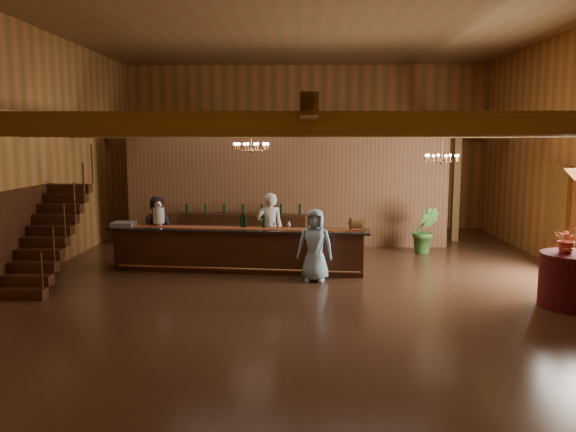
{
  "coord_description": "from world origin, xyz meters",
  "views": [
    {
      "loc": [
        -0.06,
        -12.25,
        3.0
      ],
      "look_at": [
        -0.4,
        0.81,
        1.23
      ],
      "focal_mm": 35.0,
      "sensor_mm": 36.0,
      "label": 1
    }
  ],
  "objects_px": {
    "round_table": "(572,280)",
    "chandelier_left": "(251,146)",
    "tasting_bar": "(238,249)",
    "chandelier_right": "(442,158)",
    "bartender": "(270,229)",
    "backbar_shelf": "(244,232)",
    "guest": "(315,245)",
    "raffle_drum": "(357,223)",
    "floor_plant": "(425,230)",
    "beverage_dispenser": "(159,214)",
    "staff_second": "(156,230)"
  },
  "relations": [
    {
      "from": "chandelier_right",
      "to": "bartender",
      "type": "xyz_separation_m",
      "value": [
        -4.19,
        -0.46,
        -1.7
      ]
    },
    {
      "from": "raffle_drum",
      "to": "chandelier_right",
      "type": "distance_m",
      "value": 3.02
    },
    {
      "from": "floor_plant",
      "to": "guest",
      "type": "bearing_deg",
      "value": -134.68
    },
    {
      "from": "round_table",
      "to": "chandelier_right",
      "type": "relative_size",
      "value": 1.42
    },
    {
      "from": "tasting_bar",
      "to": "backbar_shelf",
      "type": "relative_size",
      "value": 1.72
    },
    {
      "from": "bartender",
      "to": "guest",
      "type": "xyz_separation_m",
      "value": [
        1.06,
        -1.59,
        -0.1
      ]
    },
    {
      "from": "staff_second",
      "to": "floor_plant",
      "type": "xyz_separation_m",
      "value": [
        6.82,
        1.49,
        -0.2
      ]
    },
    {
      "from": "beverage_dispenser",
      "to": "chandelier_right",
      "type": "relative_size",
      "value": 0.75
    },
    {
      "from": "backbar_shelf",
      "to": "beverage_dispenser",
      "type": "bearing_deg",
      "value": -117.74
    },
    {
      "from": "bartender",
      "to": "staff_second",
      "type": "bearing_deg",
      "value": -8.15
    },
    {
      "from": "beverage_dispenser",
      "to": "staff_second",
      "type": "distance_m",
      "value": 0.68
    },
    {
      "from": "tasting_bar",
      "to": "chandelier_left",
      "type": "bearing_deg",
      "value": 66.83
    },
    {
      "from": "backbar_shelf",
      "to": "floor_plant",
      "type": "bearing_deg",
      "value": 3.24
    },
    {
      "from": "beverage_dispenser",
      "to": "floor_plant",
      "type": "bearing_deg",
      "value": 16.37
    },
    {
      "from": "staff_second",
      "to": "raffle_drum",
      "type": "bearing_deg",
      "value": 172.08
    },
    {
      "from": "chandelier_left",
      "to": "beverage_dispenser",
      "type": "bearing_deg",
      "value": -173.0
    },
    {
      "from": "bartender",
      "to": "floor_plant",
      "type": "height_order",
      "value": "bartender"
    },
    {
      "from": "staff_second",
      "to": "guest",
      "type": "distance_m",
      "value": 4.12
    },
    {
      "from": "chandelier_right",
      "to": "staff_second",
      "type": "xyz_separation_m",
      "value": [
        -6.95,
        -0.5,
        -1.75
      ]
    },
    {
      "from": "chandelier_left",
      "to": "bartender",
      "type": "distance_m",
      "value": 2.04
    },
    {
      "from": "chandelier_right",
      "to": "backbar_shelf",
      "type": "bearing_deg",
      "value": 164.25
    },
    {
      "from": "tasting_bar",
      "to": "floor_plant",
      "type": "bearing_deg",
      "value": 30.53
    },
    {
      "from": "beverage_dispenser",
      "to": "bartender",
      "type": "xyz_separation_m",
      "value": [
        2.57,
        0.5,
        -0.41
      ]
    },
    {
      "from": "beverage_dispenser",
      "to": "chandelier_right",
      "type": "height_order",
      "value": "chandelier_right"
    },
    {
      "from": "backbar_shelf",
      "to": "bartender",
      "type": "xyz_separation_m",
      "value": [
        0.84,
        -1.87,
        0.38
      ]
    },
    {
      "from": "beverage_dispenser",
      "to": "guest",
      "type": "distance_m",
      "value": 3.82
    },
    {
      "from": "chandelier_left",
      "to": "floor_plant",
      "type": "bearing_deg",
      "value": 20.61
    },
    {
      "from": "raffle_drum",
      "to": "backbar_shelf",
      "type": "height_order",
      "value": "raffle_drum"
    },
    {
      "from": "guest",
      "to": "backbar_shelf",
      "type": "bearing_deg",
      "value": 128.03
    },
    {
      "from": "guest",
      "to": "bartender",
      "type": "bearing_deg",
      "value": 132.9
    },
    {
      "from": "beverage_dispenser",
      "to": "raffle_drum",
      "type": "bearing_deg",
      "value": -7.01
    },
    {
      "from": "beverage_dispenser",
      "to": "backbar_shelf",
      "type": "relative_size",
      "value": 0.17
    },
    {
      "from": "raffle_drum",
      "to": "floor_plant",
      "type": "bearing_deg",
      "value": 50.46
    },
    {
      "from": "raffle_drum",
      "to": "guest",
      "type": "xyz_separation_m",
      "value": [
        -0.93,
        -0.53,
        -0.4
      ]
    },
    {
      "from": "round_table",
      "to": "floor_plant",
      "type": "bearing_deg",
      "value": 108.48
    },
    {
      "from": "tasting_bar",
      "to": "chandelier_left",
      "type": "height_order",
      "value": "chandelier_left"
    },
    {
      "from": "beverage_dispenser",
      "to": "bartender",
      "type": "height_order",
      "value": "bartender"
    },
    {
      "from": "bartender",
      "to": "guest",
      "type": "relative_size",
      "value": 1.12
    },
    {
      "from": "floor_plant",
      "to": "staff_second",
      "type": "bearing_deg",
      "value": -167.68
    },
    {
      "from": "chandelier_left",
      "to": "bartender",
      "type": "xyz_separation_m",
      "value": [
        0.41,
        0.24,
        -1.98
      ]
    },
    {
      "from": "tasting_bar",
      "to": "chandelier_right",
      "type": "xyz_separation_m",
      "value": [
        4.88,
        1.2,
        2.07
      ]
    },
    {
      "from": "floor_plant",
      "to": "tasting_bar",
      "type": "bearing_deg",
      "value": -155.28
    },
    {
      "from": "backbar_shelf",
      "to": "guest",
      "type": "bearing_deg",
      "value": -53.07
    },
    {
      "from": "raffle_drum",
      "to": "chandelier_left",
      "type": "bearing_deg",
      "value": 161.05
    },
    {
      "from": "round_table",
      "to": "chandelier_left",
      "type": "bearing_deg",
      "value": 152.73
    },
    {
      "from": "beverage_dispenser",
      "to": "staff_second",
      "type": "xyz_separation_m",
      "value": [
        -0.19,
        0.46,
        -0.46
      ]
    },
    {
      "from": "raffle_drum",
      "to": "backbar_shelf",
      "type": "relative_size",
      "value": 0.1
    },
    {
      "from": "floor_plant",
      "to": "beverage_dispenser",
      "type": "bearing_deg",
      "value": -163.63
    },
    {
      "from": "tasting_bar",
      "to": "chandelier_left",
      "type": "distance_m",
      "value": 2.42
    },
    {
      "from": "round_table",
      "to": "backbar_shelf",
      "type": "bearing_deg",
      "value": 141.13
    }
  ]
}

